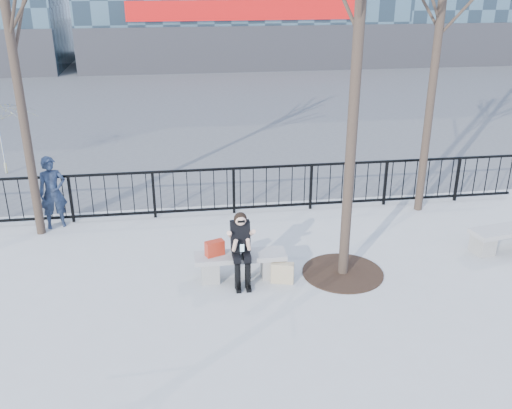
{
  "coord_description": "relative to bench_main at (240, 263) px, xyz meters",
  "views": [
    {
      "loc": [
        -1.0,
        -9.06,
        5.25
      ],
      "look_at": [
        0.4,
        0.8,
        1.1
      ],
      "focal_mm": 40.0,
      "sensor_mm": 36.0,
      "label": 1
    }
  ],
  "objects": [
    {
      "name": "handbag",
      "position": [
        -0.45,
        0.02,
        0.33
      ],
      "size": [
        0.37,
        0.27,
        0.28
      ],
      "primitive_type": "cube",
      "rotation": [
        0.0,
        0.0,
        0.37
      ],
      "color": "#AC2815",
      "rests_on": "bench_main"
    },
    {
      "name": "ground",
      "position": [
        0.0,
        0.0,
        -0.3
      ],
      "size": [
        120.0,
        120.0,
        0.0
      ],
      "primitive_type": "plane",
      "color": "#A2A29C",
      "rests_on": "ground"
    },
    {
      "name": "vendor_umbrella",
      "position": [
        -5.73,
        6.51,
        0.69
      ],
      "size": [
        2.65,
        2.69,
        1.98
      ],
      "primitive_type": "imported",
      "rotation": [
        0.0,
        0.0,
        -0.26
      ],
      "color": "yellow",
      "rests_on": "ground"
    },
    {
      "name": "seated_woman",
      "position": [
        0.0,
        -0.16,
        0.37
      ],
      "size": [
        0.5,
        0.64,
        1.34
      ],
      "color": "black",
      "rests_on": "ground"
    },
    {
      "name": "street_surface",
      "position": [
        0.0,
        15.0,
        -0.3
      ],
      "size": [
        60.0,
        23.0,
        0.01
      ],
      "primitive_type": "cube",
      "color": "#474747",
      "rests_on": "ground"
    },
    {
      "name": "railing",
      "position": [
        0.0,
        3.0,
        0.25
      ],
      "size": [
        14.0,
        0.06,
        1.1
      ],
      "color": "black",
      "rests_on": "ground"
    },
    {
      "name": "shopping_bag",
      "position": [
        0.73,
        -0.26,
        -0.11
      ],
      "size": [
        0.43,
        0.26,
        0.38
      ],
      "primitive_type": "cube",
      "rotation": [
        0.0,
        0.0,
        -0.29
      ],
      "color": "#C9BE8E",
      "rests_on": "ground"
    },
    {
      "name": "bench_second",
      "position": [
        5.46,
        0.31,
        0.02
      ],
      "size": [
        1.77,
        0.49,
        0.52
      ],
      "rotation": [
        0.0,
        0.0,
        0.18
      ],
      "color": "slate",
      "rests_on": "ground"
    },
    {
      "name": "tree_grate",
      "position": [
        1.9,
        -0.1,
        -0.29
      ],
      "size": [
        1.5,
        1.5,
        0.02
      ],
      "primitive_type": "cylinder",
      "color": "black",
      "rests_on": "ground"
    },
    {
      "name": "bench_main",
      "position": [
        0.0,
        0.0,
        0.0
      ],
      "size": [
        1.65,
        0.46,
        0.49
      ],
      "color": "slate",
      "rests_on": "ground"
    },
    {
      "name": "standing_man",
      "position": [
        -3.72,
        2.8,
        0.49
      ],
      "size": [
        0.68,
        0.56,
        1.59
      ],
      "primitive_type": "imported",
      "rotation": [
        0.0,
        0.0,
        0.34
      ],
      "color": "black",
      "rests_on": "ground"
    }
  ]
}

